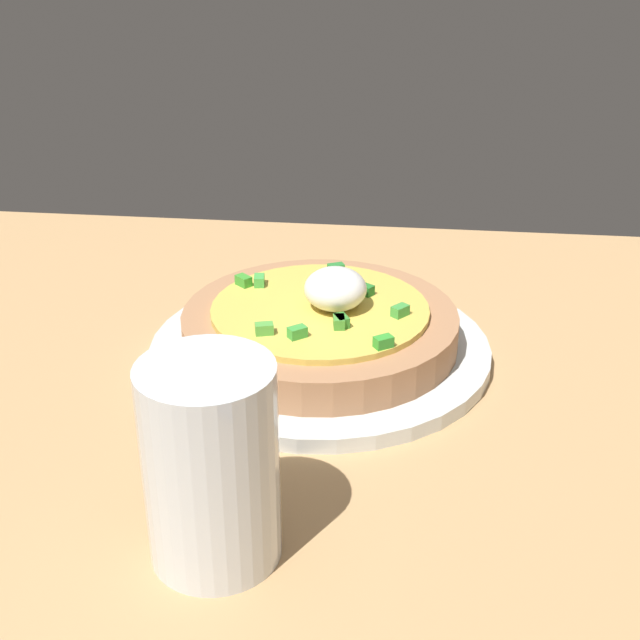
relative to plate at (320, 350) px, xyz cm
name	(u,v)px	position (x,y,z in cm)	size (l,w,h in cm)	color
dining_table	(375,471)	(-5.07, 12.64, -1.79)	(101.30, 84.14, 2.42)	tan
plate	(320,350)	(0.00, 0.00, 0.00)	(26.18, 26.18, 1.15)	silver
pizza	(321,324)	(-0.06, 0.00, 2.23)	(21.03, 21.03, 6.25)	#AC7852
cup_near	(212,474)	(3.10, 22.49, 4.59)	(7.14, 7.14, 11.54)	silver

